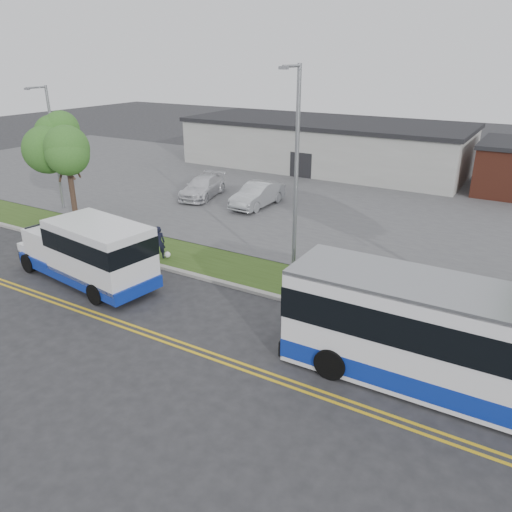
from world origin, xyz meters
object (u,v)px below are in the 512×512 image
Objects in this scene: streetlight_far at (53,144)px; parked_car_b at (203,187)px; transit_bus at (488,349)px; pedestrian at (159,242)px; tree_west at (66,144)px; streetlight_near at (296,173)px; parked_car_a at (257,195)px; shuttle_bus at (90,250)px.

streetlight_far reaches higher than parked_car_b.
transit_bus is 7.24× the size of pedestrian.
transit_bus is at bearing -11.55° from tree_west.
tree_west is 24.42m from transit_bus.
streetlight_near is 10.33m from transit_bus.
streetlight_near is at bearing 152.88° from transit_bus.
tree_west is at bearing 168.02° from transit_bus.
tree_west is at bearing -126.48° from parked_car_a.
transit_bus is (27.69, -7.06, -2.72)m from streetlight_far.
parked_car_b is at bearing 75.03° from tree_west.
streetlight_far is 4.61× the size of pedestrian.
streetlight_near is 19.20m from streetlight_far.
pedestrian is at bearing -16.68° from streetlight_far.
parked_car_a reaches higher than parked_car_b.
tree_west is at bearing -53.82° from pedestrian.
streetlight_far reaches higher than transit_bus.
shuttle_bus is at bearing -90.13° from parked_car_a.
tree_west is 10.73m from parked_car_b.
transit_bus is at bearing -39.97° from parked_car_a.
streetlight_near is 16.56m from parked_car_b.
shuttle_bus is 1.67× the size of parked_car_a.
streetlight_near is 5.48× the size of pedestrian.
shuttle_bus is at bearing -150.45° from streetlight_near.
streetlight_far is 0.64× the size of transit_bus.
parked_car_a is (-7.75, 9.92, -4.32)m from streetlight_near.
streetlight_far is at bearing -146.24° from parked_car_a.
parked_car_a is (7.25, 9.45, -4.21)m from tree_west.
streetlight_near is at bearing -8.05° from streetlight_far.
streetlight_near is 8.47m from pedestrian.
tree_west reaches higher than parked_car_a.
transit_bus is (8.69, -4.37, -3.47)m from streetlight_near.
tree_west is 3.98× the size of pedestrian.
pedestrian is at bearing 85.94° from shuttle_bus.
shuttle_bus is (-8.04, -4.56, -3.60)m from streetlight_near.
streetlight_far is 1.57× the size of parked_car_b.
transit_bus is 25.58m from parked_car_b.
pedestrian is (-15.96, 3.54, -0.79)m from transit_bus.
shuttle_bus is 15.21m from parked_car_b.
tree_west is 9.27m from shuttle_bus.
streetlight_near reaches higher than shuttle_bus.
transit_bus is at bearing 123.21° from pedestrian.
parked_car_b is (-4.71, 0.06, -0.07)m from parked_car_a.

